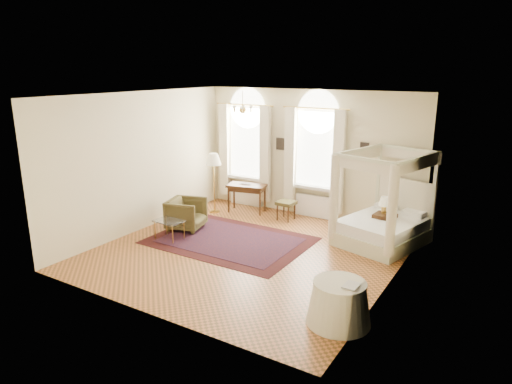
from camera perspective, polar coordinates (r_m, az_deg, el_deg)
ground at (r=9.89m, az=-0.97°, el=-7.45°), size 6.00×6.00×0.00m
room_walls at (r=9.30m, az=-1.02°, el=3.87°), size 6.00×6.00×6.00m
window_left at (r=12.78m, az=-1.29°, el=4.77°), size 1.62×0.27×3.29m
window_right at (r=11.79m, az=7.34°, el=3.76°), size 1.62×0.27×3.29m
chandelier at (r=10.65m, az=-1.68°, el=10.36°), size 0.51×0.45×0.50m
wall_pictures at (r=11.85m, az=7.10°, el=5.81°), size 2.54×0.03×0.39m
canopy_bed at (r=10.54m, az=15.49°, el=-3.81°), size 2.00×2.24×2.08m
nightstand at (r=10.71m, az=15.71°, el=-4.35°), size 0.49×0.46×0.65m
nightstand_lamp at (r=10.62m, az=15.75°, el=-1.24°), size 0.26×0.26×0.38m
writing_desk at (r=12.33m, az=-1.18°, el=0.43°), size 1.12×0.74×0.77m
laptop at (r=12.41m, az=-1.25°, el=1.11°), size 0.34×0.24×0.03m
stool at (r=11.77m, az=3.79°, el=-1.55°), size 0.45×0.45×0.50m
armchair at (r=11.23m, az=-8.72°, el=-2.74°), size 1.02×1.00×0.76m
coffee_table at (r=10.63m, az=-10.81°, el=-3.76°), size 0.67×0.49×0.44m
floor_lamp at (r=12.21m, az=-5.34°, el=3.73°), size 0.42×0.42×1.63m
oriental_rug at (r=10.49m, az=-3.26°, el=-6.05°), size 3.49×2.51×0.01m
side_table at (r=7.31m, az=10.33°, el=-13.47°), size 1.00×1.00×0.68m
book at (r=7.08m, az=11.00°, el=-11.20°), size 0.22×0.29×0.03m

